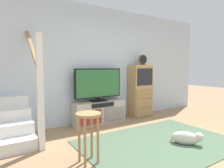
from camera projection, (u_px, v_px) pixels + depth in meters
The scene contains 10 objects.
ground_plane at pixel (191, 157), 2.78m from camera, with size 20.00×20.00×0.00m, color #997A56.
back_wall at pixel (104, 65), 4.73m from camera, with size 6.40×0.12×2.70m, color silver.
area_rug at pixel (160, 143), 3.28m from camera, with size 2.60×1.80×0.01m, color #4C664C.
media_console at pixel (99, 112), 4.44m from camera, with size 1.22×0.38×0.51m.
television at pixel (98, 84), 4.41m from camera, with size 1.15×0.22×0.75m.
side_cabinet at pixel (140, 91), 5.08m from camera, with size 0.58×0.38×1.35m.
desk_clock at pixel (143, 60), 5.03m from camera, with size 0.24×0.08×0.27m.
staircase at pixel (2, 119), 3.41m from camera, with size 1.00×1.36×2.20m.
bar_stool_near at pixel (88, 126), 2.57m from camera, with size 0.34×0.34×0.68m.
dog at pixel (187, 138), 3.21m from camera, with size 0.43×0.48×0.23m.
Camera 1 is at (-2.39, -1.65, 1.29)m, focal length 31.00 mm.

